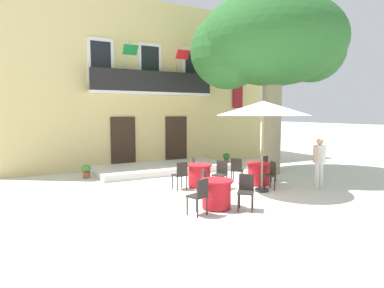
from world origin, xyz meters
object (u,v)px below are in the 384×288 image
(cafe_chair_middle_0, at_px, (270,173))
(cafe_chair_near_tree_2, at_px, (246,189))
(cafe_chair_near_tree_1, at_px, (199,194))
(cafe_chair_middle_2, at_px, (237,169))
(cafe_chair_near_tree_0, at_px, (207,183))
(ground_planter_right, at_px, (226,159))
(cafe_chair_front_2, at_px, (221,173))
(cafe_table_front, at_px, (199,175))
(cafe_table_near_tree, at_px, (217,194))
(cafe_chair_front_1, at_px, (181,174))
(cafe_umbrella, at_px, (263,109))
(ground_planter_left, at_px, (86,170))
(plane_tree, at_px, (271,44))
(cafe_chair_middle_1, at_px, (267,167))
(pedestrian_near_entrance, at_px, (319,161))
(cafe_table_middle, at_px, (259,174))
(cafe_chair_front_0, at_px, (196,168))

(cafe_chair_middle_0, bearing_deg, cafe_chair_near_tree_2, -145.25)
(cafe_chair_near_tree_1, distance_m, cafe_chair_middle_2, 3.88)
(cafe_chair_near_tree_0, height_order, ground_planter_right, cafe_chair_near_tree_0)
(cafe_chair_front_2, bearing_deg, cafe_table_front, 127.24)
(cafe_table_near_tree, height_order, ground_planter_right, cafe_table_near_tree)
(cafe_chair_near_tree_0, relative_size, cafe_chair_near_tree_1, 1.00)
(cafe_chair_near_tree_1, relative_size, cafe_chair_near_tree_2, 1.00)
(cafe_chair_front_1, xyz_separation_m, cafe_umbrella, (2.16, -1.42, 2.08))
(cafe_chair_middle_0, xyz_separation_m, cafe_table_front, (-1.80, 1.44, -0.14))
(cafe_chair_near_tree_2, distance_m, ground_planter_left, 6.84)
(plane_tree, relative_size, cafe_table_near_tree, 8.26)
(cafe_chair_middle_0, bearing_deg, cafe_chair_middle_2, 108.70)
(cafe_chair_near_tree_1, height_order, cafe_chair_middle_0, same)
(cafe_chair_near_tree_0, relative_size, ground_planter_left, 1.74)
(cafe_chair_near_tree_0, height_order, cafe_chair_middle_0, same)
(cafe_chair_middle_1, bearing_deg, cafe_chair_front_1, 175.15)
(cafe_chair_middle_0, xyz_separation_m, ground_planter_left, (-4.85, 4.80, -0.24))
(cafe_umbrella, distance_m, ground_planter_left, 7.00)
(plane_tree, relative_size, cafe_chair_middle_2, 7.84)
(cafe_table_near_tree, relative_size, cafe_umbrella, 0.30)
(cafe_umbrella, bearing_deg, cafe_chair_near_tree_2, -140.86)
(cafe_chair_near_tree_2, relative_size, pedestrian_near_entrance, 0.54)
(cafe_chair_front_1, distance_m, ground_planter_right, 5.27)
(cafe_umbrella, relative_size, ground_planter_right, 4.91)
(ground_planter_left, bearing_deg, cafe_umbrella, -47.54)
(cafe_chair_middle_2, xyz_separation_m, cafe_table_front, (-1.38, 0.21, -0.14))
(cafe_table_front, relative_size, ground_planter_right, 1.46)
(ground_planter_left, bearing_deg, cafe_chair_front_1, -56.26)
(cafe_umbrella, bearing_deg, cafe_chair_middle_1, 42.87)
(cafe_chair_middle_0, xyz_separation_m, cafe_chair_front_1, (-2.55, 1.35, 0.00))
(cafe_table_near_tree, distance_m, cafe_umbrella, 3.31)
(cafe_table_near_tree, height_order, pedestrian_near_entrance, pedestrian_near_entrance)
(cafe_chair_near_tree_0, bearing_deg, cafe_table_front, 67.28)
(cafe_table_near_tree, xyz_separation_m, pedestrian_near_entrance, (4.04, 0.21, 0.56))
(cafe_table_front, distance_m, pedestrian_near_entrance, 3.91)
(cafe_table_front, height_order, pedestrian_near_entrance, pedestrian_near_entrance)
(cafe_umbrella, distance_m, pedestrian_near_entrance, 2.52)
(cafe_table_middle, relative_size, cafe_chair_middle_1, 0.95)
(plane_tree, bearing_deg, cafe_umbrella, -134.61)
(cafe_table_middle, distance_m, pedestrian_near_entrance, 2.02)
(plane_tree, bearing_deg, cafe_table_near_tree, -144.72)
(plane_tree, distance_m, cafe_umbrella, 4.15)
(cafe_table_middle, xyz_separation_m, cafe_chair_front_1, (-2.70, 0.62, 0.14))
(cafe_table_near_tree, xyz_separation_m, cafe_chair_near_tree_1, (-0.69, -0.31, 0.14))
(cafe_chair_front_1, bearing_deg, pedestrian_near_entrance, -28.49)
(cafe_chair_front_0, height_order, cafe_umbrella, cafe_umbrella)
(cafe_chair_front_1, height_order, pedestrian_near_entrance, pedestrian_near_entrance)
(cafe_chair_near_tree_2, height_order, ground_planter_right, cafe_chair_near_tree_2)
(cafe_chair_near_tree_0, height_order, cafe_chair_middle_1, same)
(cafe_table_near_tree, height_order, ground_planter_left, cafe_table_near_tree)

